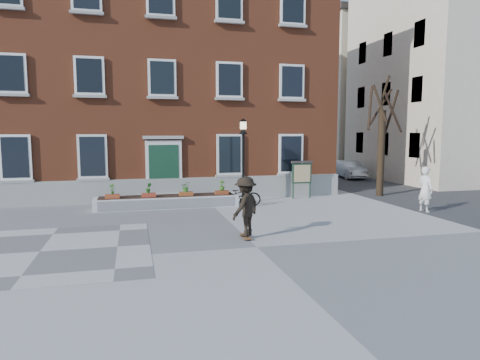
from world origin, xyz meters
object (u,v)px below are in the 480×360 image
object	(u,v)px
parked_car	(349,170)
skateboarder	(246,207)
bystander	(425,189)
bicycle	(241,195)
lamp_post	(243,149)
notice_board	(302,173)

from	to	relation	value
parked_car	skateboarder	bearing A→B (deg)	-120.91
bystander	skateboarder	distance (m)	8.72
parked_car	bicycle	bearing A→B (deg)	-131.56
bicycle	lamp_post	distance (m)	2.20
parked_car	lamp_post	xyz separation A→B (m)	(-10.00, -8.36, 1.92)
bicycle	skateboarder	bearing A→B (deg)	-168.62
bystander	skateboarder	world-z (taller)	skateboarder
notice_board	parked_car	bearing A→B (deg)	48.67
parked_car	bystander	distance (m)	12.82
notice_board	skateboarder	xyz separation A→B (m)	(-4.78, -7.11, -0.26)
parked_car	lamp_post	distance (m)	13.17
bicycle	parked_car	xyz separation A→B (m)	(10.29, 9.07, 0.14)
bystander	skateboarder	size ratio (longest dim) A/B	0.97
bicycle	bystander	xyz separation A→B (m)	(7.05, -3.33, 0.47)
bystander	bicycle	bearing A→B (deg)	52.94
bicycle	notice_board	size ratio (longest dim) A/B	0.97
parked_car	lamp_post	size ratio (longest dim) A/B	0.95
bystander	lamp_post	bearing A→B (deg)	47.34
parked_car	notice_board	bearing A→B (deg)	-124.27
bicycle	parked_car	world-z (taller)	parked_car
lamp_post	notice_board	size ratio (longest dim) A/B	2.10
bystander	lamp_post	distance (m)	8.03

